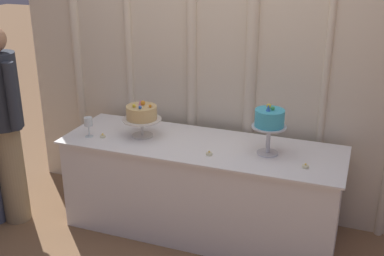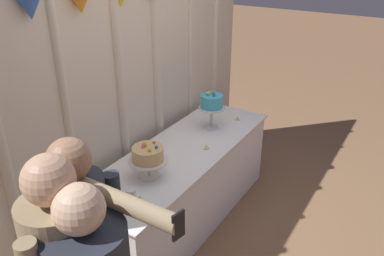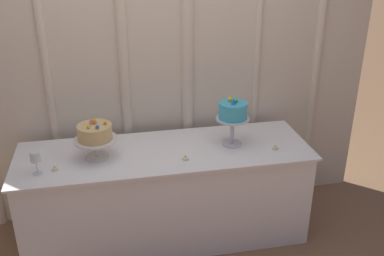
% 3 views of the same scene
% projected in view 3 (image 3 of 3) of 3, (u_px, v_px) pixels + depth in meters
% --- Properties ---
extents(ground_plane, '(24.00, 24.00, 0.00)m').
position_uv_depth(ground_plane, '(169.00, 242.00, 3.44)').
color(ground_plane, '#846042').
extents(draped_curtain, '(3.55, 0.19, 2.43)m').
position_uv_depth(draped_curtain, '(153.00, 61.00, 3.39)').
color(draped_curtain, beige).
rests_on(draped_curtain, ground_plane).
extents(cake_table, '(2.14, 0.70, 0.75)m').
position_uv_depth(cake_table, '(166.00, 194.00, 3.37)').
color(cake_table, white).
rests_on(cake_table, ground_plane).
extents(cake_display_nearleft, '(0.31, 0.31, 0.29)m').
position_uv_depth(cake_display_nearleft, '(95.00, 134.00, 3.05)').
color(cake_display_nearleft, silver).
rests_on(cake_display_nearleft, cake_table).
extents(cake_display_nearright, '(0.25, 0.25, 0.38)m').
position_uv_depth(cake_display_nearright, '(233.00, 113.00, 3.21)').
color(cake_display_nearright, silver).
rests_on(cake_display_nearright, cake_table).
extents(wine_glass, '(0.06, 0.06, 0.16)m').
position_uv_depth(wine_glass, '(35.00, 158.00, 2.87)').
color(wine_glass, silver).
rests_on(wine_glass, cake_table).
extents(tealight_far_left, '(0.04, 0.04, 0.04)m').
position_uv_depth(tealight_far_left, '(55.00, 169.00, 2.95)').
color(tealight_far_left, beige).
rests_on(tealight_far_left, cake_table).
extents(tealight_near_left, '(0.05, 0.05, 0.03)m').
position_uv_depth(tealight_near_left, '(185.00, 158.00, 3.09)').
color(tealight_near_left, beige).
rests_on(tealight_near_left, cake_table).
extents(tealight_near_right, '(0.05, 0.05, 0.03)m').
position_uv_depth(tealight_near_right, '(275.00, 148.00, 3.24)').
color(tealight_near_right, beige).
rests_on(tealight_near_right, cake_table).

